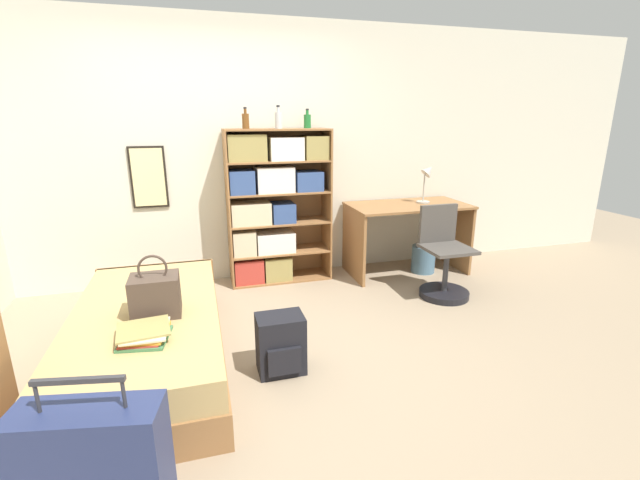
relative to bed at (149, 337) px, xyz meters
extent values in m
plane|color=gray|center=(0.60, -0.02, -0.21)|extent=(14.00, 14.00, 0.00)
cube|color=beige|center=(0.60, 1.59, 1.09)|extent=(10.00, 0.06, 2.60)
cube|color=black|center=(-0.04, 1.55, 0.90)|extent=(0.33, 0.02, 0.59)
cube|color=beige|center=(-0.04, 1.53, 0.90)|extent=(0.29, 0.01, 0.55)
cube|color=olive|center=(0.00, -0.02, -0.09)|extent=(0.97, 1.97, 0.22)
cube|color=tan|center=(0.00, -0.02, 0.11)|extent=(0.94, 1.94, 0.19)
cube|color=olive|center=(0.00, 0.95, 0.00)|extent=(0.97, 0.04, 0.42)
cube|color=#47382D|center=(0.09, -0.11, 0.34)|extent=(0.30, 0.24, 0.27)
torus|color=#47382D|center=(0.09, -0.11, 0.53)|extent=(0.18, 0.02, 0.18)
cube|color=#427A4C|center=(0.04, -0.45, 0.22)|extent=(0.30, 0.32, 0.02)
cube|color=#B2382D|center=(0.04, -0.44, 0.23)|extent=(0.26, 0.31, 0.01)
cube|color=gold|center=(0.05, -0.45, 0.25)|extent=(0.26, 0.30, 0.02)
cube|color=beige|center=(0.05, -0.44, 0.26)|extent=(0.26, 0.31, 0.01)
cube|color=#99894C|center=(0.04, -0.44, 0.28)|extent=(0.32, 0.30, 0.01)
cylinder|color=#2D2D33|center=(-0.20, -1.36, 0.51)|extent=(0.01, 0.01, 0.12)
cylinder|color=#2D2D33|center=(0.09, -1.41, 0.51)|extent=(0.01, 0.01, 0.12)
cube|color=#2D2D33|center=(-0.05, -1.39, 0.57)|extent=(0.32, 0.08, 0.02)
cube|color=olive|center=(0.68, 1.36, 0.57)|extent=(0.02, 0.35, 1.56)
cube|color=olive|center=(1.70, 1.36, 0.57)|extent=(0.02, 0.35, 1.56)
cube|color=olive|center=(1.19, 1.53, 0.57)|extent=(1.04, 0.01, 1.56)
cube|color=olive|center=(1.19, 1.36, -0.20)|extent=(1.00, 0.35, 0.02)
cube|color=olive|center=(1.19, 1.36, 0.11)|extent=(1.00, 0.35, 0.02)
cube|color=olive|center=(1.19, 1.36, 0.42)|extent=(1.00, 0.35, 0.02)
cube|color=olive|center=(1.19, 1.36, 0.73)|extent=(1.00, 0.35, 0.02)
cube|color=olive|center=(1.19, 1.36, 1.04)|extent=(1.00, 0.35, 0.02)
cube|color=olive|center=(1.19, 1.36, 1.34)|extent=(1.00, 0.35, 0.02)
cube|color=#B2382D|center=(0.85, 1.34, -0.06)|extent=(0.29, 0.27, 0.25)
cube|color=#99894C|center=(1.15, 1.34, -0.07)|extent=(0.28, 0.27, 0.24)
cube|color=beige|center=(0.81, 1.34, 0.24)|extent=(0.23, 0.27, 0.25)
cube|color=silver|center=(1.14, 1.34, 0.22)|extent=(0.39, 0.27, 0.21)
cube|color=beige|center=(0.90, 1.34, 0.53)|extent=(0.39, 0.27, 0.22)
cube|color=#334C84|center=(1.22, 1.34, 0.52)|extent=(0.23, 0.27, 0.19)
cube|color=#334C84|center=(0.82, 1.34, 0.85)|extent=(0.24, 0.27, 0.23)
cube|color=silver|center=(1.15, 1.34, 0.86)|extent=(0.37, 0.27, 0.25)
cube|color=#334C84|center=(1.49, 1.34, 0.83)|extent=(0.27, 0.27, 0.19)
cube|color=#99894C|center=(0.88, 1.34, 1.18)|extent=(0.37, 0.27, 0.25)
cube|color=silver|center=(1.27, 1.34, 1.16)|extent=(0.33, 0.27, 0.22)
cube|color=#99894C|center=(1.57, 1.34, 1.16)|extent=(0.23, 0.27, 0.23)
cylinder|color=brown|center=(0.89, 1.31, 1.42)|extent=(0.07, 0.07, 0.14)
cylinder|color=brown|center=(0.89, 1.31, 1.51)|extent=(0.03, 0.03, 0.04)
cylinder|color=#232328|center=(0.89, 1.31, 1.54)|extent=(0.03, 0.03, 0.02)
cylinder|color=#B7BCC1|center=(1.20, 1.34, 1.43)|extent=(0.07, 0.07, 0.15)
cylinder|color=#B7BCC1|center=(1.20, 1.34, 1.53)|extent=(0.03, 0.03, 0.05)
cylinder|color=#232328|center=(1.20, 1.34, 1.56)|extent=(0.03, 0.03, 0.02)
cylinder|color=#1E6B2D|center=(1.51, 1.40, 1.42)|extent=(0.07, 0.07, 0.13)
cylinder|color=#1E6B2D|center=(1.51, 1.40, 1.50)|extent=(0.03, 0.03, 0.04)
cylinder|color=#232328|center=(1.51, 1.40, 1.53)|extent=(0.03, 0.03, 0.02)
cube|color=olive|center=(2.57, 1.20, 0.54)|extent=(1.28, 0.67, 0.02)
cube|color=olive|center=(1.95, 1.20, 0.16)|extent=(0.03, 0.63, 0.74)
cube|color=olive|center=(3.19, 1.20, 0.16)|extent=(0.03, 0.63, 0.74)
cylinder|color=#ADA89E|center=(2.77, 1.24, 0.56)|extent=(0.14, 0.14, 0.02)
cylinder|color=#ADA89E|center=(2.77, 1.24, 0.73)|extent=(0.02, 0.02, 0.31)
cone|color=#ADA89E|center=(2.81, 1.24, 0.91)|extent=(0.16, 0.12, 0.16)
cylinder|color=black|center=(2.61, 0.46, -0.18)|extent=(0.47, 0.47, 0.06)
cylinder|color=#333338|center=(2.61, 0.46, 0.03)|extent=(0.05, 0.05, 0.47)
cube|color=#47423D|center=(2.61, 0.46, 0.27)|extent=(0.43, 0.43, 0.03)
cube|color=#47423D|center=(2.61, 0.66, 0.47)|extent=(0.38, 0.04, 0.37)
cube|color=black|center=(0.86, -0.34, 0.00)|extent=(0.31, 0.23, 0.40)
cube|color=black|center=(0.86, -0.47, -0.07)|extent=(0.22, 0.03, 0.18)
cylinder|color=slate|center=(2.76, 1.13, -0.06)|extent=(0.26, 0.26, 0.30)
camera|label=1|loc=(0.40, -2.88, 1.46)|focal=24.00mm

